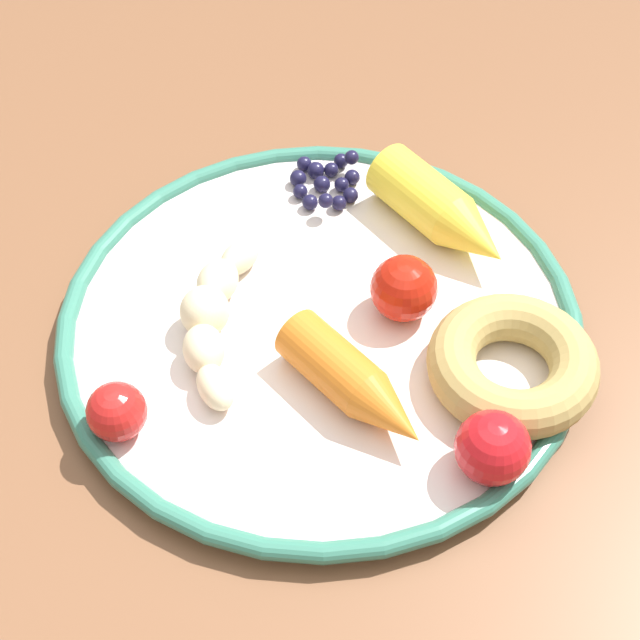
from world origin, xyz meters
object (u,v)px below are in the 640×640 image
(donut, at_px, (513,364))
(blueberry_pile, at_px, (326,181))
(carrot_yellow, at_px, (442,212))
(tomato_near, at_px, (404,288))
(banana, at_px, (214,314))
(tomato_mid, at_px, (493,448))
(plate, at_px, (320,323))
(tomato_far, at_px, (117,412))
(carrot_orange, at_px, (355,384))
(dining_table, at_px, (322,386))

(donut, xyz_separation_m, blueberry_pile, (0.11, 0.16, -0.01))
(carrot_yellow, bearing_deg, tomato_near, 179.06)
(banana, height_order, carrot_yellow, carrot_yellow)
(blueberry_pile, relative_size, tomato_mid, 1.50)
(banana, xyz_separation_m, donut, (0.03, -0.18, 0.00))
(plate, distance_m, tomato_far, 0.14)
(carrot_orange, bearing_deg, donut, -58.55)
(dining_table, bearing_deg, tomato_mid, -126.09)
(blueberry_pile, bearing_deg, carrot_orange, -153.26)
(carrot_yellow, xyz_separation_m, donut, (-0.10, -0.07, -0.00))
(tomato_near, bearing_deg, tomato_far, 140.24)
(banana, height_order, tomato_far, tomato_far)
(blueberry_pile, bearing_deg, carrot_yellow, -98.39)
(carrot_orange, xyz_separation_m, tomato_near, (0.07, -0.00, 0.00))
(dining_table, bearing_deg, tomato_far, 158.28)
(plate, distance_m, tomato_near, 0.06)
(tomato_near, height_order, tomato_far, tomato_near)
(donut, bearing_deg, tomato_mid, -175.85)
(dining_table, height_order, banana, banana)
(dining_table, bearing_deg, carrot_yellow, -42.52)
(donut, height_order, tomato_far, tomato_far)
(dining_table, relative_size, tomato_far, 26.70)
(carrot_yellow, relative_size, tomato_mid, 2.78)
(plate, xyz_separation_m, banana, (-0.03, 0.06, 0.02))
(banana, relative_size, carrot_yellow, 1.18)
(tomato_mid, height_order, tomato_far, tomato_mid)
(blueberry_pile, height_order, tomato_far, tomato_far)
(dining_table, relative_size, tomato_near, 21.89)
(dining_table, distance_m, blueberry_pile, 0.15)
(carrot_yellow, distance_m, tomato_mid, 0.18)
(dining_table, relative_size, donut, 9.09)
(plate, relative_size, tomato_mid, 7.90)
(donut, bearing_deg, carrot_yellow, 36.30)
(dining_table, xyz_separation_m, tomato_mid, (-0.10, -0.14, 0.14))
(dining_table, xyz_separation_m, blueberry_pile, (0.08, 0.03, 0.13))
(carrot_orange, xyz_separation_m, donut, (0.05, -0.08, -0.00))
(carrot_orange, xyz_separation_m, carrot_yellow, (0.15, -0.00, 0.00))
(banana, bearing_deg, donut, -80.72)
(tomato_mid, bearing_deg, plate, 62.81)
(banana, relative_size, carrot_orange, 1.27)
(carrot_yellow, relative_size, tomato_near, 2.77)
(dining_table, distance_m, carrot_orange, 0.17)
(dining_table, distance_m, tomato_near, 0.15)
(tomato_far, bearing_deg, tomato_mid, -75.27)
(carrot_orange, bearing_deg, tomato_mid, -100.15)
(carrot_yellow, xyz_separation_m, tomato_near, (-0.07, 0.00, 0.00))
(blueberry_pile, bearing_deg, tomato_mid, -136.97)
(banana, xyz_separation_m, tomato_near, (0.06, -0.10, 0.01))
(blueberry_pile, xyz_separation_m, tomato_near, (-0.09, -0.09, 0.01))
(carrot_orange, distance_m, tomato_near, 0.08)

